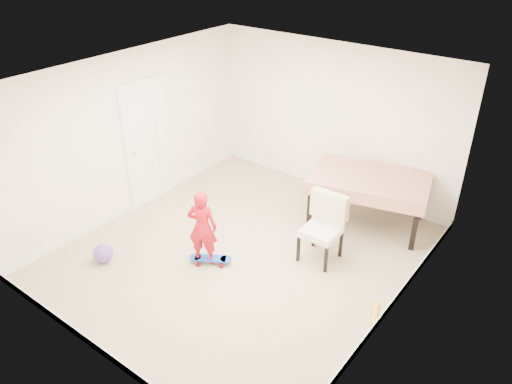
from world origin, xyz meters
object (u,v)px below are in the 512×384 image
Objects in this scene: dining_chair at (321,230)px; skateboard at (211,260)px; balloon at (103,254)px; child at (203,229)px; dining_table at (367,200)px.

dining_chair reaches higher than skateboard.
child is at bearing 36.58° from balloon.
child is at bearing -134.58° from dining_table.
child is at bearing 174.43° from skateboard.
dining_table is at bearing 51.91° from balloon.
skateboard is at bearing 179.36° from child.
dining_table is 2.70m from child.
dining_table is at bearing 84.25° from dining_chair.
skateboard is 2.17× the size of balloon.
balloon is at bearing -143.00° from dining_chair.
dining_table is 1.27m from dining_chair.
dining_chair is (-0.09, -1.27, 0.08)m from dining_table.
balloon is at bearing 10.09° from child.
skateboard is (-1.17, -1.03, -0.45)m from dining_chair.
child is (-0.08, -0.04, 0.52)m from skateboard.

